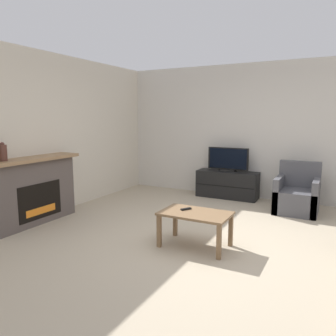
% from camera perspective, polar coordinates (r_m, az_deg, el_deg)
% --- Properties ---
extents(ground_plane, '(24.00, 24.00, 0.00)m').
position_cam_1_polar(ground_plane, '(4.45, 7.08, -12.86)').
color(ground_plane, tan).
extents(wall_back, '(12.00, 0.06, 2.70)m').
position_cam_1_polar(wall_back, '(6.82, 15.69, 6.10)').
color(wall_back, beige).
rests_on(wall_back, ground).
extents(wall_left, '(0.06, 12.00, 2.70)m').
position_cam_1_polar(wall_left, '(5.83, -20.51, 5.44)').
color(wall_left, beige).
rests_on(wall_left, ground).
extents(fireplace, '(0.44, 1.55, 1.04)m').
position_cam_1_polar(fireplace, '(5.47, -22.51, -3.56)').
color(fireplace, '#564C47').
rests_on(fireplace, ground).
extents(mantel_vase_left, '(0.11, 0.11, 0.26)m').
position_cam_1_polar(mantel_vase_left, '(5.09, -26.84, 2.45)').
color(mantel_vase_left, '#512D23').
rests_on(mantel_vase_left, fireplace).
extents(tv_stand, '(1.24, 0.42, 0.55)m').
position_cam_1_polar(tv_stand, '(6.83, 10.28, -2.83)').
color(tv_stand, black).
rests_on(tv_stand, ground).
extents(tv, '(0.84, 0.18, 0.48)m').
position_cam_1_polar(tv, '(6.74, 10.40, 1.30)').
color(tv, black).
rests_on(tv, tv_stand).
extents(armchair, '(0.70, 0.76, 0.86)m').
position_cam_1_polar(armchair, '(6.15, 21.55, -4.53)').
color(armchair, '#4C4C51').
rests_on(armchair, ground).
extents(coffee_table, '(0.88, 0.54, 0.45)m').
position_cam_1_polar(coffee_table, '(4.21, 4.77, -8.57)').
color(coffee_table, brown).
rests_on(coffee_table, ground).
extents(remote, '(0.11, 0.15, 0.02)m').
position_cam_1_polar(remote, '(4.29, 3.15, -7.13)').
color(remote, black).
rests_on(remote, coffee_table).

